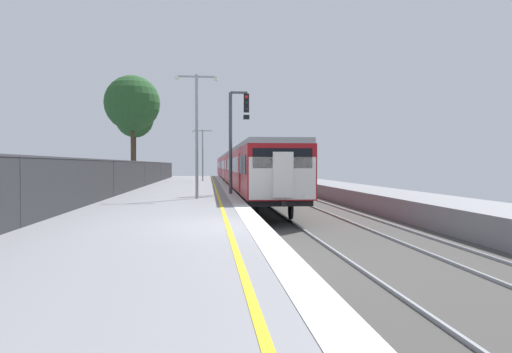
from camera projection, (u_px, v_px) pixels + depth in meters
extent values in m
cube|color=gray|center=(142.00, 246.00, 12.12)|extent=(6.40, 110.00, 1.00)
cube|color=silver|center=(257.00, 225.00, 12.40)|extent=(0.60, 110.00, 0.01)
cube|color=yellow|center=(228.00, 225.00, 12.32)|extent=(0.12, 110.00, 0.01)
cube|color=#423F3D|center=(470.00, 263.00, 13.00)|extent=(11.00, 110.00, 0.20)
cube|color=gray|center=(294.00, 261.00, 12.52)|extent=(0.07, 110.00, 0.08)
cube|color=gray|center=(348.00, 260.00, 12.66)|extent=(0.07, 110.00, 0.08)
cube|color=gray|center=(441.00, 258.00, 12.91)|extent=(0.07, 110.00, 0.08)
cube|color=gray|center=(491.00, 257.00, 13.06)|extent=(0.07, 110.00, 0.08)
cube|color=maroon|center=(257.00, 170.00, 29.08)|extent=(2.80, 20.12, 2.30)
cube|color=black|center=(257.00, 191.00, 29.11)|extent=(2.64, 19.52, 0.25)
cube|color=gray|center=(257.00, 149.00, 29.05)|extent=(2.68, 20.12, 0.24)
cube|color=black|center=(234.00, 165.00, 28.93)|extent=(0.02, 18.52, 0.84)
cube|color=red|center=(239.00, 173.00, 23.94)|extent=(0.03, 1.10, 1.90)
cube|color=red|center=(230.00, 170.00, 33.95)|extent=(0.03, 1.10, 1.90)
cylinder|color=black|center=(256.00, 210.00, 21.62)|extent=(0.12, 0.84, 0.84)
cylinder|color=black|center=(291.00, 210.00, 21.78)|extent=(0.12, 0.84, 0.84)
cylinder|color=black|center=(237.00, 192.00, 36.47)|extent=(0.12, 0.84, 0.84)
cylinder|color=black|center=(257.00, 192.00, 36.62)|extent=(0.12, 0.84, 0.84)
cube|color=maroon|center=(237.00, 168.00, 49.70)|extent=(2.80, 20.12, 2.30)
cube|color=black|center=(237.00, 180.00, 49.73)|extent=(2.64, 19.52, 0.25)
cube|color=gray|center=(237.00, 155.00, 49.66)|extent=(2.68, 20.12, 0.24)
cube|color=black|center=(223.00, 165.00, 49.55)|extent=(0.02, 18.52, 0.84)
cube|color=red|center=(225.00, 169.00, 44.55)|extent=(0.03, 1.10, 1.90)
cube|color=red|center=(222.00, 168.00, 54.56)|extent=(0.03, 1.10, 1.90)
cylinder|color=black|center=(233.00, 188.00, 42.24)|extent=(0.12, 0.84, 0.84)
cylinder|color=black|center=(251.00, 188.00, 42.39)|extent=(0.12, 0.84, 0.84)
cylinder|color=black|center=(226.00, 182.00, 57.08)|extent=(0.12, 0.84, 0.84)
cylinder|color=black|center=(239.00, 182.00, 57.24)|extent=(0.12, 0.84, 0.84)
cube|color=maroon|center=(228.00, 167.00, 70.31)|extent=(2.80, 20.12, 2.30)
cube|color=black|center=(228.00, 175.00, 70.34)|extent=(2.64, 19.52, 0.25)
cube|color=gray|center=(228.00, 158.00, 70.28)|extent=(2.68, 20.12, 0.24)
cube|color=black|center=(219.00, 165.00, 70.16)|extent=(0.02, 18.52, 0.84)
cube|color=red|center=(219.00, 168.00, 65.17)|extent=(0.03, 1.10, 1.90)
cube|color=red|center=(218.00, 167.00, 75.18)|extent=(0.03, 1.10, 1.90)
cylinder|color=black|center=(225.00, 181.00, 62.85)|extent=(0.12, 0.84, 0.84)
cylinder|color=black|center=(237.00, 180.00, 63.01)|extent=(0.12, 0.84, 0.84)
cylinder|color=black|center=(222.00, 178.00, 77.70)|extent=(0.12, 0.84, 0.84)
cylinder|color=black|center=(231.00, 177.00, 77.86)|extent=(0.12, 0.84, 0.84)
cube|color=silver|center=(282.00, 178.00, 19.12)|extent=(2.70, 0.10, 1.70)
cube|color=black|center=(282.00, 158.00, 19.09)|extent=(2.40, 0.08, 0.80)
cube|color=silver|center=(283.00, 175.00, 18.97)|extent=(0.80, 0.24, 1.80)
cylinder|color=white|center=(259.00, 197.00, 18.98)|extent=(0.18, 0.06, 0.18)
cylinder|color=white|center=(306.00, 197.00, 19.17)|extent=(0.18, 0.06, 0.18)
cylinder|color=black|center=(284.00, 204.00, 18.85)|extent=(0.20, 0.35, 0.20)
cube|color=black|center=(237.00, 153.00, 49.66)|extent=(0.60, 0.90, 0.20)
cylinder|color=#47474C|center=(231.00, 143.00, 25.63)|extent=(0.18, 0.18, 5.41)
cube|color=#47474C|center=(239.00, 93.00, 25.61)|extent=(0.90, 0.12, 0.12)
cube|color=black|center=(246.00, 103.00, 25.66)|extent=(0.28, 0.20, 1.00)
cylinder|color=red|center=(247.00, 97.00, 25.53)|extent=(0.16, 0.04, 0.16)
cylinder|color=black|center=(247.00, 103.00, 25.54)|extent=(0.16, 0.04, 0.16)
cylinder|color=black|center=(247.00, 109.00, 25.55)|extent=(0.16, 0.04, 0.16)
cube|color=black|center=(246.00, 117.00, 25.68)|extent=(0.32, 0.16, 0.24)
cylinder|color=#93999E|center=(197.00, 137.00, 22.14)|extent=(0.14, 0.14, 5.71)
cube|color=#93999E|center=(206.00, 77.00, 22.12)|extent=(0.90, 0.08, 0.08)
cylinder|color=silver|center=(216.00, 79.00, 22.16)|extent=(0.20, 0.20, 0.18)
cube|color=#93999E|center=(187.00, 76.00, 22.03)|extent=(0.90, 0.08, 0.08)
cylinder|color=silver|center=(177.00, 78.00, 21.98)|extent=(0.20, 0.20, 0.18)
cylinder|color=#93999E|center=(203.00, 155.00, 45.86)|extent=(0.14, 0.14, 4.90)
cube|color=#93999E|center=(207.00, 131.00, 45.85)|extent=(0.90, 0.08, 0.08)
cylinder|color=silver|center=(212.00, 132.00, 45.90)|extent=(0.20, 0.20, 0.18)
cube|color=#93999E|center=(198.00, 131.00, 45.76)|extent=(0.90, 0.08, 0.08)
cylinder|color=silver|center=(193.00, 132.00, 45.72)|extent=(0.20, 0.20, 0.18)
cube|color=#282B2D|center=(20.00, 192.00, 11.79)|extent=(0.03, 99.00, 1.78)
cube|color=#38383D|center=(19.00, 156.00, 11.77)|extent=(0.06, 99.00, 0.06)
cylinder|color=#38383D|center=(20.00, 192.00, 11.79)|extent=(0.07, 0.07, 1.78)
cylinder|color=#38383D|center=(113.00, 179.00, 23.42)|extent=(0.07, 0.07, 1.78)
cylinder|color=#38383D|center=(145.00, 174.00, 35.05)|extent=(0.07, 0.07, 1.78)
cylinder|color=#38383D|center=(161.00, 172.00, 46.67)|extent=(0.07, 0.07, 1.78)
cylinder|color=#38383D|center=(170.00, 170.00, 58.30)|extent=(0.07, 0.07, 1.78)
cylinder|color=#473323|center=(135.00, 154.00, 49.36)|extent=(0.29, 0.29, 5.26)
sphere|color=#234C23|center=(135.00, 118.00, 49.27)|extent=(3.91, 3.91, 3.91)
sphere|color=#234C23|center=(136.00, 124.00, 49.83)|extent=(2.89, 2.89, 2.89)
cylinder|color=#473323|center=(133.00, 151.00, 40.48)|extent=(0.31, 0.31, 5.47)
sphere|color=#234C23|center=(132.00, 103.00, 40.39)|extent=(4.65, 4.65, 4.65)
sphere|color=#234C23|center=(138.00, 110.00, 40.18)|extent=(2.71, 2.71, 2.71)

